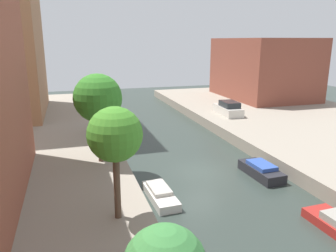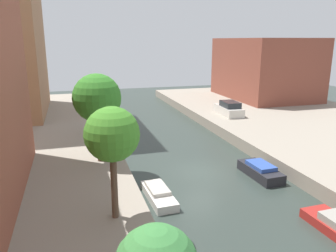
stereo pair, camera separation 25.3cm
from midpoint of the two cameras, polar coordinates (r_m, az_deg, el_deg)
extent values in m
plane|color=#2D3833|center=(23.26, 5.40, -7.94)|extent=(84.00, 84.00, 0.00)
cube|color=brown|center=(48.77, 15.98, 9.59)|extent=(10.00, 13.87, 8.15)
cylinder|color=brown|center=(15.25, -9.28, -10.18)|extent=(0.31, 0.31, 3.12)
sphere|color=#418B28|center=(14.41, -9.67, -1.43)|extent=(2.43, 2.43, 2.43)
cylinder|color=brown|center=(22.34, -11.99, -2.08)|extent=(0.33, 0.33, 3.21)
sphere|color=#337E26|center=(21.74, -12.37, 4.76)|extent=(3.14, 3.14, 3.14)
cylinder|color=brown|center=(29.30, -13.29, 1.65)|extent=(0.36, 0.36, 3.04)
sphere|color=#386430|center=(28.88, -13.56, 6.13)|extent=(2.28, 2.28, 2.28)
cube|color=beige|center=(36.71, 10.10, 2.69)|extent=(1.98, 4.50, 0.89)
cube|color=#1E2328|center=(36.28, 10.39, 3.74)|extent=(1.67, 2.50, 0.60)
cube|color=beige|center=(19.38, -1.70, -11.95)|extent=(1.39, 3.63, 0.48)
cube|color=#B2ADA3|center=(19.48, -1.93, -10.67)|extent=(1.13, 2.01, 0.21)
cube|color=#232328|center=(23.23, 15.47, -7.58)|extent=(1.58, 3.64, 0.67)
cube|color=#2D4C9E|center=(23.05, 15.58, -6.53)|extent=(1.30, 2.02, 0.26)
camera|label=1|loc=(0.13, -90.25, -0.07)|focal=35.27mm
camera|label=2|loc=(0.13, 89.75, 0.07)|focal=35.27mm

